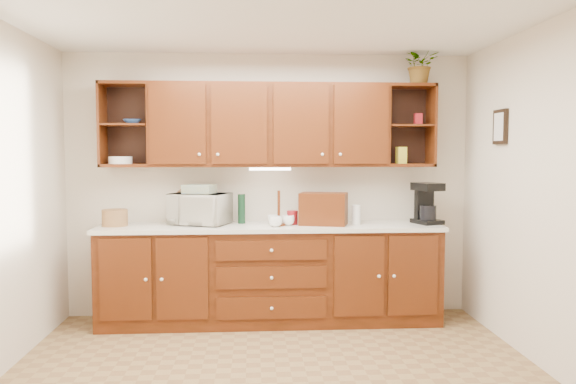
{
  "coord_description": "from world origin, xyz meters",
  "views": [
    {
      "loc": [
        -0.17,
        -3.86,
        1.62
      ],
      "look_at": [
        0.15,
        1.15,
        1.27
      ],
      "focal_mm": 35.0,
      "sensor_mm": 36.0,
      "label": 1
    }
  ],
  "objects": [
    {
      "name": "plate_stack",
      "position": [
        -1.42,
        1.57,
        1.56
      ],
      "size": [
        0.25,
        0.25,
        0.07
      ],
      "primitive_type": "cylinder",
      "rotation": [
        0.0,
        0.0,
        -0.13
      ],
      "color": "white",
      "rests_on": "upper_cabinets"
    },
    {
      "name": "mug_tree",
      "position": [
        0.08,
        1.39,
        0.99
      ],
      "size": [
        0.28,
        0.29,
        0.33
      ],
      "rotation": [
        0.0,
        0.0,
        0.13
      ],
      "color": "#371706",
      "rests_on": "countertop"
    },
    {
      "name": "microwave",
      "position": [
        -0.68,
        1.52,
        1.09
      ],
      "size": [
        0.63,
        0.53,
        0.3
      ],
      "primitive_type": "imported",
      "rotation": [
        0.0,
        0.0,
        -0.37
      ],
      "color": "beige",
      "rests_on": "countertop"
    },
    {
      "name": "bread_box",
      "position": [
        0.51,
        1.42,
        1.09
      ],
      "size": [
        0.49,
        0.38,
        0.31
      ],
      "primitive_type": "cube",
      "rotation": [
        0.0,
        0.0,
        -0.28
      ],
      "color": "#371706",
      "rests_on": "countertop"
    },
    {
      "name": "ceiling",
      "position": [
        0.0,
        0.0,
        2.6
      ],
      "size": [
        4.0,
        4.0,
        0.0
      ],
      "primitive_type": "plane",
      "rotation": [
        3.14,
        0.0,
        0.0
      ],
      "color": "white",
      "rests_on": "back_wall"
    },
    {
      "name": "back_wall",
      "position": [
        0.0,
        1.75,
        1.3
      ],
      "size": [
        4.0,
        0.0,
        4.0
      ],
      "primitive_type": "plane",
      "rotation": [
        1.57,
        0.0,
        0.0
      ],
      "color": "beige",
      "rests_on": "floor"
    },
    {
      "name": "towel_stack",
      "position": [
        -0.68,
        1.52,
        1.28
      ],
      "size": [
        0.33,
        0.28,
        0.08
      ],
      "primitive_type": "cube",
      "rotation": [
        0.0,
        0.0,
        -0.32
      ],
      "color": "#CBB95F",
      "rests_on": "microwave"
    },
    {
      "name": "potted_plant",
      "position": [
        1.46,
        1.55,
        2.48
      ],
      "size": [
        0.37,
        0.33,
        0.38
      ],
      "primitive_type": "imported",
      "rotation": [
        0.0,
        0.0,
        0.11
      ],
      "color": "#999999",
      "rests_on": "upper_cabinets"
    },
    {
      "name": "canister_white",
      "position": [
        0.82,
        1.41,
        1.03
      ],
      "size": [
        0.11,
        0.11,
        0.19
      ],
      "primitive_type": "cylinder",
      "rotation": [
        0.0,
        0.0,
        -0.38
      ],
      "color": "white",
      "rests_on": "countertop"
    },
    {
      "name": "coffee_maker",
      "position": [
        1.52,
        1.47,
        1.13
      ],
      "size": [
        0.29,
        0.33,
        0.4
      ],
      "rotation": [
        0.0,
        0.0,
        0.34
      ],
      "color": "black",
      "rests_on": "countertop"
    },
    {
      "name": "right_wall",
      "position": [
        2.0,
        0.0,
        1.3
      ],
      "size": [
        0.0,
        3.5,
        3.5
      ],
      "primitive_type": "plane",
      "rotation": [
        1.57,
        0.0,
        -1.57
      ],
      "color": "beige",
      "rests_on": "floor"
    },
    {
      "name": "pantry_box_red",
      "position": [
        1.45,
        1.56,
        1.95
      ],
      "size": [
        0.07,
        0.07,
        0.11
      ],
      "primitive_type": "cube",
      "rotation": [
        0.0,
        0.0,
        -0.04
      ],
      "color": "maroon",
      "rests_on": "upper_cabinets"
    },
    {
      "name": "canister_red",
      "position": [
        0.21,
        1.47,
        1.01
      ],
      "size": [
        0.13,
        0.13,
        0.13
      ],
      "primitive_type": "cylinder",
      "rotation": [
        0.0,
        0.0,
        0.24
      ],
      "color": "maroon",
      "rests_on": "countertop"
    },
    {
      "name": "floor",
      "position": [
        0.0,
        0.0,
        0.0
      ],
      "size": [
        4.0,
        4.0,
        0.0
      ],
      "primitive_type": "plane",
      "color": "olive",
      "rests_on": "ground"
    },
    {
      "name": "bowl_stack",
      "position": [
        -1.3,
        1.57,
        1.92
      ],
      "size": [
        0.21,
        0.21,
        0.04
      ],
      "primitive_type": "imported",
      "rotation": [
        0.0,
        0.0,
        0.3
      ],
      "color": "#2A529B",
      "rests_on": "upper_cabinets"
    },
    {
      "name": "countertop",
      "position": [
        0.0,
        1.44,
        0.92
      ],
      "size": [
        3.24,
        0.64,
        0.04
      ],
      "primitive_type": "cube",
      "color": "silver",
      "rests_on": "base_cabinets"
    },
    {
      "name": "framed_picture",
      "position": [
        1.98,
        0.9,
        1.85
      ],
      "size": [
        0.03,
        0.24,
        0.3
      ],
      "primitive_type": "cube",
      "color": "black",
      "rests_on": "right_wall"
    },
    {
      "name": "wicker_basket",
      "position": [
        -1.46,
        1.46,
        1.02
      ],
      "size": [
        0.31,
        0.31,
        0.15
      ],
      "primitive_type": "cylinder",
      "rotation": [
        0.0,
        0.0,
        -0.39
      ],
      "color": "olive",
      "rests_on": "countertop"
    },
    {
      "name": "canister_yellow",
      "position": [
        0.47,
        1.37,
        1.0
      ],
      "size": [
        0.11,
        0.11,
        0.12
      ],
      "primitive_type": "cylinder",
      "rotation": [
        0.0,
        0.0,
        -0.41
      ],
      "color": "yellow",
      "rests_on": "countertop"
    },
    {
      "name": "wine_bottle",
      "position": [
        -0.28,
        1.57,
        1.08
      ],
      "size": [
        0.09,
        0.09,
        0.29
      ],
      "primitive_type": "cylinder",
      "rotation": [
        0.0,
        0.0,
        -0.26
      ],
      "color": "black",
      "rests_on": "countertop"
    },
    {
      "name": "woven_tray",
      "position": [
        -0.8,
        1.69,
        0.95
      ],
      "size": [
        0.37,
        0.19,
        0.36
      ],
      "primitive_type": "cylinder",
      "rotation": [
        1.36,
        0.0,
        -0.3
      ],
      "color": "olive",
      "rests_on": "countertop"
    },
    {
      "name": "pantry_box_yellow",
      "position": [
        1.29,
        1.57,
        1.6
      ],
      "size": [
        0.1,
        0.09,
        0.16
      ],
      "primitive_type": "cube",
      "rotation": [
        0.0,
        0.0,
        0.19
      ],
      "color": "yellow",
      "rests_on": "upper_cabinets"
    },
    {
      "name": "undercabinet_light",
      "position": [
        0.0,
        1.53,
        1.47
      ],
      "size": [
        0.4,
        0.05,
        0.02
      ],
      "primitive_type": "cube",
      "color": "white",
      "rests_on": "upper_cabinets"
    },
    {
      "name": "upper_cabinets",
      "position": [
        0.01,
        1.59,
        1.89
      ],
      "size": [
        3.2,
        0.33,
        0.8
      ],
      "color": "#371706",
      "rests_on": "back_wall"
    },
    {
      "name": "base_cabinets",
      "position": [
        0.0,
        1.45,
        0.45
      ],
      "size": [
        3.2,
        0.6,
        0.9
      ],
      "primitive_type": "cube",
      "color": "#371706",
      "rests_on": "floor"
    }
  ]
}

